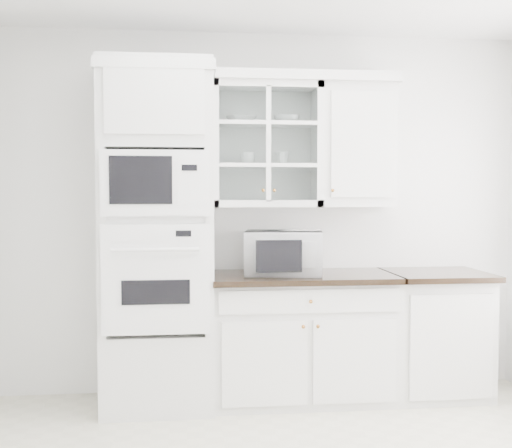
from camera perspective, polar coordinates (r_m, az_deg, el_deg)
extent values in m
cube|color=white|center=(4.87, 0.28, 1.00)|extent=(4.00, 0.02, 2.70)
cube|color=silver|center=(4.53, -8.73, -1.07)|extent=(0.76, 0.65, 2.40)
cube|color=white|center=(4.22, -8.89, -4.90)|extent=(0.70, 0.03, 0.72)
cube|color=black|center=(4.22, -8.89, -6.01)|extent=(0.44, 0.01, 0.16)
cube|color=white|center=(4.19, -8.96, 3.60)|extent=(0.70, 0.03, 0.43)
cube|color=black|center=(4.17, -10.21, 3.87)|extent=(0.40, 0.01, 0.31)
cube|color=silver|center=(4.74, 4.10, -10.17)|extent=(1.30, 0.60, 0.88)
cube|color=black|center=(4.62, 4.20, -4.70)|extent=(1.32, 0.67, 0.04)
cube|color=silver|center=(5.02, 15.57, -9.54)|extent=(0.70, 0.60, 0.88)
cube|color=black|center=(4.91, 15.79, -4.37)|extent=(0.72, 0.67, 0.04)
cube|color=silver|center=(4.73, 0.86, 7.01)|extent=(0.80, 0.33, 0.90)
cube|color=silver|center=(4.72, 0.86, 5.19)|extent=(0.74, 0.29, 0.02)
cube|color=silver|center=(4.74, 0.86, 8.82)|extent=(0.74, 0.29, 0.02)
cube|color=silver|center=(4.86, 8.84, 6.86)|extent=(0.55, 0.33, 0.90)
cube|color=silver|center=(4.75, -0.39, 12.89)|extent=(2.14, 0.38, 0.07)
imported|color=white|center=(4.59, 2.47, -2.54)|extent=(0.61, 0.54, 0.31)
imported|color=white|center=(4.74, -1.33, 9.26)|extent=(0.26, 0.26, 0.05)
imported|color=white|center=(4.75, 2.75, 9.27)|extent=(0.21, 0.21, 0.06)
imported|color=white|center=(4.72, -0.76, 5.84)|extent=(0.13, 0.13, 0.09)
imported|color=white|center=(4.74, 2.33, 5.87)|extent=(0.12, 0.12, 0.09)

